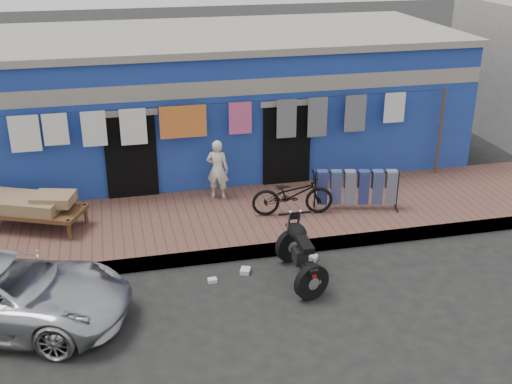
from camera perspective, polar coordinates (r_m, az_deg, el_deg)
name	(u,v)px	position (r m, az deg, el deg)	size (l,w,h in m)	color
ground	(283,300)	(10.95, 2.43, -9.57)	(80.00, 80.00, 0.00)	black
sidewalk	(245,219)	(13.44, -0.98, -2.40)	(28.00, 3.00, 0.25)	brown
curb	(261,251)	(12.18, 0.49, -5.25)	(28.00, 0.10, 0.25)	gray
building	(211,99)	(16.60, -3.98, 8.28)	(12.20, 5.20, 3.36)	navy
clothesline	(214,125)	(13.90, -3.80, 5.96)	(10.06, 0.06, 2.10)	brown
car	(2,292)	(10.81, -21.63, -8.28)	(1.83, 4.04, 1.14)	silver
seated_person	(218,169)	(13.93, -3.44, 2.03)	(0.48, 0.32, 1.33)	beige
bicycle	(293,190)	(13.17, 3.28, 0.19)	(0.59, 1.67, 1.08)	black
motorcycle	(301,251)	(11.30, 4.03, -5.30)	(0.63, 1.70, 1.09)	black
charpoy	(34,212)	(13.38, -19.16, -1.65)	(2.29, 1.73, 0.70)	brown
jeans_rack	(356,189)	(13.62, 8.90, 0.26)	(1.86, 0.77, 0.88)	black
litter_a	(212,280)	(11.44, -3.90, -7.84)	(0.16, 0.12, 0.07)	silver
litter_b	(313,258)	(12.15, 5.10, -5.85)	(0.18, 0.14, 0.09)	silver
litter_c	(245,271)	(11.69, -0.96, -7.01)	(0.21, 0.17, 0.08)	silver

